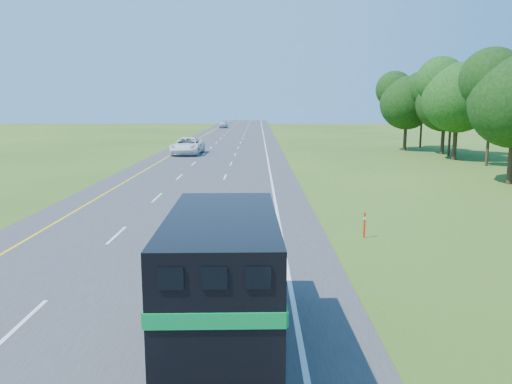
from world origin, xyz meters
TOP-DOWN VIEW (x-y plane):
  - road at (0.00, 50.00)m, footprint 15.00×260.00m
  - lane_markings at (0.00, 50.00)m, footprint 11.15×260.00m
  - horse_truck at (3.67, 9.65)m, footprint 2.59×7.69m
  - white_suv at (-3.71, 56.30)m, footprint 3.43×7.08m
  - far_car at (-4.04, 121.27)m, footprint 2.19×4.69m
  - delineator at (9.13, 19.74)m, footprint 0.09×0.05m

SIDE VIEW (x-z plane):
  - road at x=0.00m, z-range 0.00..0.04m
  - lane_markings at x=0.00m, z-range 0.04..0.05m
  - delineator at x=9.13m, z-range 0.04..1.18m
  - far_car at x=-4.04m, z-range 0.04..1.60m
  - white_suv at x=-3.71m, z-range 0.04..1.98m
  - horse_truck at x=3.67m, z-range 0.16..3.53m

